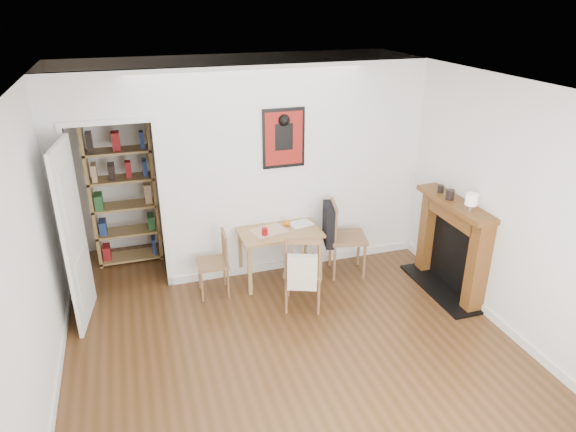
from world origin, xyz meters
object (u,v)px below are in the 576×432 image
object	(u,v)px
red_glass	(265,232)
mantel_lamp	(471,200)
fireplace	(453,243)
chair_right	(346,237)
orange_fruit	(287,223)
notebook	(300,224)
chair_left	(213,264)
dining_table	(279,236)
bookshelf	(123,193)
ceramic_jar_b	(441,189)
chair_front	(303,269)
ceramic_jar_a	(450,195)

from	to	relation	value
red_glass	mantel_lamp	world-z (taller)	mantel_lamp
fireplace	chair_right	bearing A→B (deg)	144.91
orange_fruit	notebook	xyz separation A→B (m)	(0.17, -0.00, -0.03)
chair_left	red_glass	world-z (taller)	chair_left
chair_left	mantel_lamp	size ratio (longest dim) A/B	3.90
dining_table	orange_fruit	size ratio (longest dim) A/B	12.05
bookshelf	mantel_lamp	size ratio (longest dim) A/B	9.62
chair_right	ceramic_jar_b	xyz separation A→B (m)	(0.99, -0.45, 0.70)
chair_front	bookshelf	xyz separation A→B (m)	(-1.85, 1.78, 0.49)
dining_table	mantel_lamp	bearing A→B (deg)	-32.36
ceramic_jar_b	ceramic_jar_a	bearing A→B (deg)	-96.04
chair_left	notebook	xyz separation A→B (m)	(1.15, 0.17, 0.29)
chair_right	orange_fruit	xyz separation A→B (m)	(-0.72, 0.19, 0.21)
fireplace	red_glass	xyz separation A→B (m)	(-2.10, 0.76, 0.11)
orange_fruit	bookshelf	bearing A→B (deg)	151.67
dining_table	notebook	bearing A→B (deg)	14.35
bookshelf	red_glass	distance (m)	1.99
chair_front	fireplace	size ratio (longest dim) A/B	0.75
chair_right	red_glass	world-z (taller)	chair_right
bookshelf	ceramic_jar_b	distance (m)	3.98
ceramic_jar_a	notebook	bearing A→B (deg)	150.09
dining_table	orange_fruit	distance (m)	0.20
chair_front	orange_fruit	size ratio (longest dim) A/B	11.42
mantel_lamp	bookshelf	bearing A→B (deg)	147.84
fireplace	orange_fruit	world-z (taller)	fireplace
notebook	ceramic_jar_b	xyz separation A→B (m)	(1.53, -0.64, 0.52)
ceramic_jar_a	ceramic_jar_b	distance (m)	0.23
bookshelf	ceramic_jar_a	bearing A→B (deg)	-27.89
dining_table	fireplace	xyz separation A→B (m)	(1.90, -0.85, 0.02)
mantel_lamp	ceramic_jar_a	size ratio (longest dim) A/B	1.76
chair_left	mantel_lamp	xyz separation A→B (m)	(2.67, -1.06, 0.89)
dining_table	chair_left	bearing A→B (deg)	-173.53
red_glass	notebook	world-z (taller)	red_glass
ceramic_jar_b	bookshelf	bearing A→B (deg)	155.17
chair_right	notebook	bearing A→B (deg)	160.64
orange_fruit	notebook	bearing A→B (deg)	-0.74
bookshelf	notebook	size ratio (longest dim) A/B	6.87
red_glass	orange_fruit	world-z (taller)	red_glass
chair_right	ceramic_jar_b	distance (m)	1.29
chair_right	chair_front	size ratio (longest dim) A/B	1.04
red_glass	ceramic_jar_a	xyz separation A→B (m)	(2.01, -0.70, 0.50)
bookshelf	ceramic_jar_b	bearing A→B (deg)	-24.83
orange_fruit	ceramic_jar_b	xyz separation A→B (m)	(1.70, -0.64, 0.49)
chair_left	red_glass	xyz separation A→B (m)	(0.65, 0.01, 0.33)
mantel_lamp	ceramic_jar_b	bearing A→B (deg)	88.73
chair_left	bookshelf	xyz separation A→B (m)	(-0.92, 1.20, 0.57)
chair_front	notebook	distance (m)	0.81
red_glass	mantel_lamp	distance (m)	2.36
bookshelf	red_glass	size ratio (longest dim) A/B	20.95
chair_right	fireplace	bearing A→B (deg)	-35.09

